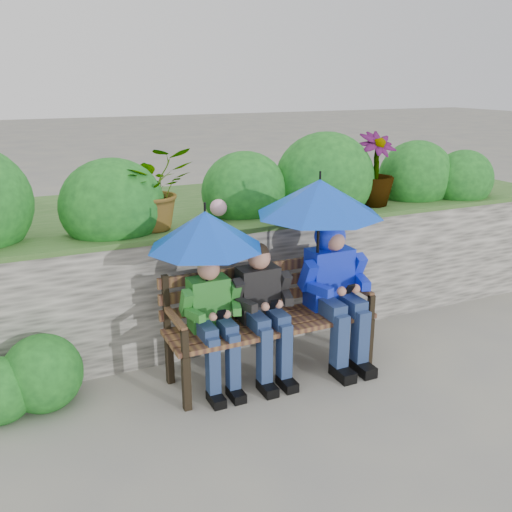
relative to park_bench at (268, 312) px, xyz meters
name	(u,v)px	position (x,y,z in m)	size (l,w,h in m)	color
ground	(262,380)	(-0.12, -0.14, -0.48)	(60.00, 60.00, 0.00)	slate
garden_backdrop	(187,249)	(-0.15, 1.47, 0.12)	(8.00, 2.88, 1.80)	#504F49
park_bench	(268,312)	(0.00, 0.00, 0.00)	(1.59, 0.47, 0.84)	black
boy_left	(213,316)	(-0.46, -0.06, 0.08)	(0.42, 0.49, 0.99)	#208928
boy_middle	(263,305)	(-0.07, -0.07, 0.10)	(0.45, 0.52, 1.03)	black
boy_right	(335,282)	(0.54, -0.06, 0.18)	(0.52, 0.63, 1.12)	#040ABD
umbrella_left	(205,230)	(-0.49, -0.03, 0.70)	(0.81, 0.81, 0.72)	blue
umbrella_right	(319,197)	(0.41, -0.02, 0.85)	(0.96, 0.96, 0.85)	blue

